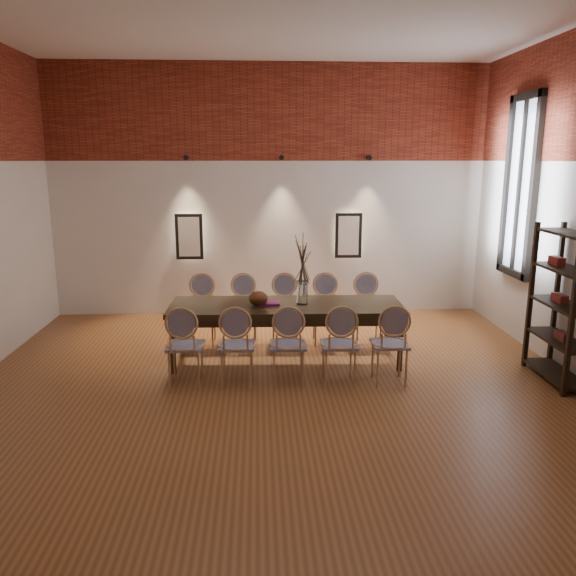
{
  "coord_description": "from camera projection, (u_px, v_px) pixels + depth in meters",
  "views": [
    {
      "loc": [
        -0.19,
        -5.69,
        2.52
      ],
      "look_at": [
        0.16,
        0.72,
        1.05
      ],
      "focal_mm": 35.0,
      "sensor_mm": 36.0,
      "label": 1
    }
  ],
  "objects": [
    {
      "name": "floor",
      "position": [
        277.0,
        398.0,
        6.11
      ],
      "size": [
        7.0,
        7.0,
        0.02
      ],
      "primitive_type": "cube",
      "color": "#93592D",
      "rests_on": "ground"
    },
    {
      "name": "wall_back",
      "position": [
        269.0,
        192.0,
        9.11
      ],
      "size": [
        7.0,
        0.1,
        4.0
      ],
      "primitive_type": "cube",
      "color": "silver",
      "rests_on": "ground"
    },
    {
      "name": "wall_front",
      "position": [
        307.0,
        296.0,
        2.21
      ],
      "size": [
        7.0,
        0.1,
        4.0
      ],
      "primitive_type": "cube",
      "color": "silver",
      "rests_on": "ground"
    },
    {
      "name": "brick_band_back",
      "position": [
        268.0,
        112.0,
        8.77
      ],
      "size": [
        7.0,
        0.02,
        1.5
      ],
      "primitive_type": "cube",
      "color": "maroon",
      "rests_on": "ground"
    },
    {
      "name": "niche_left",
      "position": [
        189.0,
        237.0,
        9.11
      ],
      "size": [
        0.36,
        0.06,
        0.66
      ],
      "primitive_type": "cube",
      "color": "#FFEAC6",
      "rests_on": "wall_back"
    },
    {
      "name": "niche_right",
      "position": [
        348.0,
        235.0,
        9.24
      ],
      "size": [
        0.36,
        0.06,
        0.66
      ],
      "primitive_type": "cube",
      "color": "#FFEAC6",
      "rests_on": "wall_back"
    },
    {
      "name": "spot_fixture_left",
      "position": [
        186.0,
        158.0,
        8.8
      ],
      "size": [
        0.08,
        0.1,
        0.08
      ],
      "primitive_type": "cylinder",
      "rotation": [
        1.57,
        0.0,
        0.0
      ],
      "color": "black",
      "rests_on": "wall_back"
    },
    {
      "name": "spot_fixture_mid",
      "position": [
        281.0,
        158.0,
        8.88
      ],
      "size": [
        0.08,
        0.1,
        0.08
      ],
      "primitive_type": "cylinder",
      "rotation": [
        1.57,
        0.0,
        0.0
      ],
      "color": "black",
      "rests_on": "wall_back"
    },
    {
      "name": "spot_fixture_right",
      "position": [
        369.0,
        158.0,
        8.95
      ],
      "size": [
        0.08,
        0.1,
        0.08
      ],
      "primitive_type": "cylinder",
      "rotation": [
        1.57,
        0.0,
        0.0
      ],
      "color": "black",
      "rests_on": "wall_back"
    },
    {
      "name": "window_glass",
      "position": [
        521.0,
        187.0,
        7.75
      ],
      "size": [
        0.02,
        0.78,
        2.38
      ],
      "primitive_type": "cube",
      "color": "silver",
      "rests_on": "wall_right"
    },
    {
      "name": "window_frame",
      "position": [
        520.0,
        187.0,
        7.75
      ],
      "size": [
        0.08,
        0.9,
        2.5
      ],
      "primitive_type": "cube",
      "color": "black",
      "rests_on": "wall_right"
    },
    {
      "name": "window_mullion",
      "position": [
        520.0,
        187.0,
        7.75
      ],
      "size": [
        0.06,
        0.06,
        2.4
      ],
      "primitive_type": "cube",
      "color": "black",
      "rests_on": "wall_right"
    },
    {
      "name": "dining_table",
      "position": [
        286.0,
        333.0,
        7.12
      ],
      "size": [
        2.93,
        1.0,
        0.75
      ],
      "primitive_type": "cube",
      "rotation": [
        0.0,
        0.0,
        -0.02
      ],
      "color": "#302210",
      "rests_on": "floor"
    },
    {
      "name": "chair_near_a",
      "position": [
        185.0,
        346.0,
        6.34
      ],
      "size": [
        0.45,
        0.45,
        0.94
      ],
      "primitive_type": null,
      "rotation": [
        0.0,
        0.0,
        -0.02
      ],
      "color": "tan",
      "rests_on": "floor"
    },
    {
      "name": "chair_near_b",
      "position": [
        237.0,
        345.0,
        6.35
      ],
      "size": [
        0.45,
        0.45,
        0.94
      ],
      "primitive_type": null,
      "rotation": [
        0.0,
        0.0,
        -0.02
      ],
      "color": "tan",
      "rests_on": "floor"
    },
    {
      "name": "chair_near_c",
      "position": [
        288.0,
        345.0,
        6.37
      ],
      "size": [
        0.45,
        0.45,
        0.94
      ],
      "primitive_type": null,
      "rotation": [
        0.0,
        0.0,
        -0.02
      ],
      "color": "tan",
      "rests_on": "floor"
    },
    {
      "name": "chair_near_d",
      "position": [
        339.0,
        344.0,
        6.39
      ],
      "size": [
        0.45,
        0.45,
        0.94
      ],
      "primitive_type": null,
      "rotation": [
        0.0,
        0.0,
        -0.02
      ],
      "color": "tan",
      "rests_on": "floor"
    },
    {
      "name": "chair_near_e",
      "position": [
        390.0,
        344.0,
        6.4
      ],
      "size": [
        0.45,
        0.45,
        0.94
      ],
      "primitive_type": null,
      "rotation": [
        0.0,
        0.0,
        -0.02
      ],
      "color": "tan",
      "rests_on": "floor"
    },
    {
      "name": "chair_far_a",
      "position": [
        201.0,
        311.0,
        7.79
      ],
      "size": [
        0.45,
        0.45,
        0.94
      ],
      "primitive_type": null,
      "rotation": [
        0.0,
        0.0,
        3.12
      ],
      "color": "tan",
      "rests_on": "floor"
    },
    {
      "name": "chair_far_b",
      "position": [
        243.0,
        310.0,
        7.81
      ],
      "size": [
        0.45,
        0.45,
        0.94
      ],
      "primitive_type": null,
      "rotation": [
        0.0,
        0.0,
        3.12
      ],
      "color": "tan",
      "rests_on": "floor"
    },
    {
      "name": "chair_far_c",
      "position": [
        285.0,
        310.0,
        7.82
      ],
      "size": [
        0.45,
        0.45,
        0.94
      ],
      "primitive_type": null,
      "rotation": [
        0.0,
        0.0,
        3.12
      ],
      "color": "tan",
      "rests_on": "floor"
    },
    {
      "name": "chair_far_d",
      "position": [
        326.0,
        310.0,
        7.84
      ],
      "size": [
        0.45,
        0.45,
        0.94
      ],
      "primitive_type": null,
      "rotation": [
        0.0,
        0.0,
        3.12
      ],
      "color": "tan",
      "rests_on": "floor"
    },
    {
      "name": "chair_far_e",
      "position": [
        368.0,
        309.0,
        7.86
      ],
      "size": [
        0.45,
        0.45,
        0.94
      ],
      "primitive_type": null,
      "rotation": [
        0.0,
        0.0,
        3.12
      ],
      "color": "tan",
      "rests_on": "floor"
    },
    {
      "name": "vase",
      "position": [
        302.0,
        292.0,
        7.01
      ],
      "size": [
        0.14,
        0.14,
        0.3
      ],
      "primitive_type": "cylinder",
      "color": "silver",
      "rests_on": "dining_table"
    },
    {
      "name": "dried_branches",
      "position": [
        302.0,
        257.0,
        6.91
      ],
      "size": [
        0.5,
        0.5,
        0.7
      ],
      "primitive_type": null,
      "color": "#4D432F",
      "rests_on": "vase"
    },
    {
      "name": "bowl",
      "position": [
        258.0,
        298.0,
        6.96
      ],
      "size": [
        0.24,
        0.24,
        0.18
      ],
      "primitive_type": "ellipsoid",
      "color": "#592D15",
      "rests_on": "dining_table"
    },
    {
      "name": "book",
      "position": [
        269.0,
        304.0,
        7.01
      ],
      "size": [
        0.26,
        0.19,
        0.03
      ],
      "primitive_type": "cube",
      "rotation": [
        0.0,
        0.0,
        -0.02
      ],
      "color": "#851C62",
      "rests_on": "dining_table"
    },
    {
      "name": "shelving_rack",
      "position": [
        564.0,
        306.0,
        6.38
      ],
      "size": [
        0.39,
        1.0,
        1.8
      ],
      "primitive_type": null,
      "rotation": [
        0.0,
        0.0,
        -0.01
      ],
      "color": "black",
      "rests_on": "floor"
    }
  ]
}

